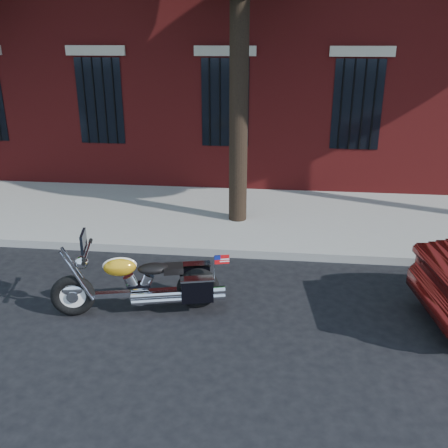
# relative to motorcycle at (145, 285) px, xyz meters

# --- Properties ---
(ground) EXTENTS (120.00, 120.00, 0.00)m
(ground) POSITION_rel_motorcycle_xyz_m (0.49, 0.63, -0.42)
(ground) COLOR black
(ground) RESTS_ON ground
(curb) EXTENTS (40.00, 0.16, 0.15)m
(curb) POSITION_rel_motorcycle_xyz_m (0.49, 2.01, -0.34)
(curb) COLOR gray
(curb) RESTS_ON ground
(sidewalk) EXTENTS (40.00, 3.60, 0.15)m
(sidewalk) POSITION_rel_motorcycle_xyz_m (0.49, 3.89, -0.34)
(sidewalk) COLOR gray
(sidewalk) RESTS_ON ground
(motorcycle) EXTENTS (2.46, 1.05, 1.23)m
(motorcycle) POSITION_rel_motorcycle_xyz_m (0.00, 0.00, 0.00)
(motorcycle) COLOR black
(motorcycle) RESTS_ON ground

